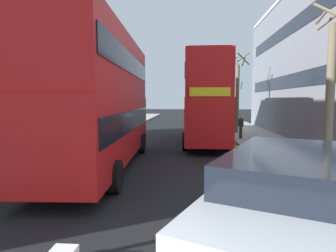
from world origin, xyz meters
name	(u,v)px	position (x,y,z in m)	size (l,w,h in m)	color
sidewalk_right	(277,148)	(6.50, 16.00, 0.07)	(4.00, 80.00, 0.14)	#ADA89E
sidewalk_left	(62,146)	(-6.50, 16.00, 0.07)	(4.00, 80.00, 0.14)	#ADA89E
kerb_line_outer	(247,156)	(4.40, 14.00, 0.00)	(0.10, 56.00, 0.01)	yellow
kerb_line_inner	(244,156)	(4.24, 14.00, 0.00)	(0.10, 56.00, 0.01)	yellow
double_decker_bus_away	(102,97)	(-2.27, 10.92, 3.03)	(3.15, 10.90, 5.64)	red
double_decker_bus_oncoming	(205,98)	(2.43, 18.70, 3.03)	(2.86, 10.83, 5.64)	red
taxi_minivan	(289,225)	(2.88, 3.28, 1.07)	(3.60, 5.16, 2.12)	silver
pedestrian_far	(241,127)	(5.08, 19.79, 0.99)	(0.34, 0.22, 1.62)	#2D2D38
street_tree_near	(238,93)	(5.40, 23.58, 3.48)	(1.87, 1.99, 6.80)	#6B6047
street_tree_mid	(331,86)	(6.99, 10.97, 3.46)	(1.94, 1.99, 6.83)	#6B6047
street_tree_far	(236,102)	(7.84, 39.47, 2.56)	(1.74, 1.67, 5.36)	#6B6047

